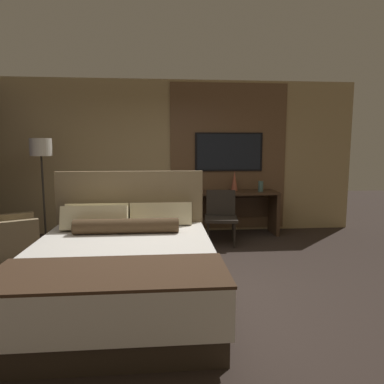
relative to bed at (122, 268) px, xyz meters
name	(u,v)px	position (x,y,z in m)	size (l,w,h in m)	color
ground_plane	(166,285)	(0.45, 0.39, -0.36)	(16.00, 16.00, 0.00)	#332823
wall_back_tv_panel	(172,157)	(0.60, 2.98, 1.04)	(7.20, 0.09, 2.80)	tan
bed	(122,268)	(0.00, 0.00, 0.00)	(1.86, 2.24, 1.28)	#33281E
desk	(231,205)	(1.66, 2.67, 0.17)	(1.67, 0.56, 0.79)	#422D1E
tv	(229,152)	(1.66, 2.91, 1.14)	(1.26, 0.04, 0.71)	black
desk_chair	(221,212)	(1.38, 2.08, 0.15)	(0.59, 0.58, 0.87)	#28231E
armchair_by_window	(10,237)	(-1.82, 1.69, -0.08)	(0.91, 0.92, 0.80)	#998460
floor_lamp	(41,156)	(-1.52, 2.30, 1.09)	(0.34, 0.34, 1.73)	#282623
vase_tall	(234,181)	(1.74, 2.77, 0.61)	(0.12, 0.12, 0.36)	#B2563D
vase_short	(261,186)	(2.20, 2.62, 0.52)	(0.09, 0.09, 0.19)	#4C706B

